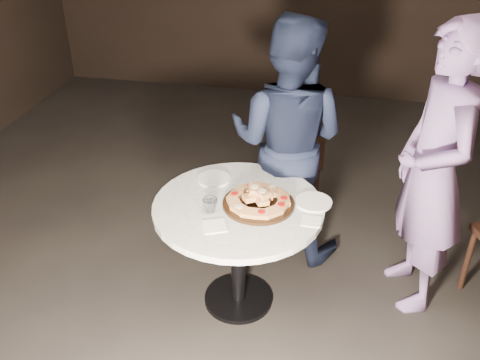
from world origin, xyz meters
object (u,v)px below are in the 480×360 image
object	(u,v)px
diner_teal	(433,174)
serving_board	(258,204)
focaccia_pile	(259,198)
water_glass	(210,205)
chair_far	(295,154)
diner_navy	(287,141)
table	(238,224)

from	to	relation	value
diner_teal	serving_board	bearing A→B (deg)	-88.66
focaccia_pile	water_glass	xyz separation A→B (m)	(-0.25, -0.11, -0.01)
serving_board	chair_far	bearing A→B (deg)	84.90
serving_board	water_glass	distance (m)	0.27
water_glass	diner_teal	world-z (taller)	diner_teal
serving_board	diner_navy	xyz separation A→B (m)	(0.08, 0.63, 0.09)
water_glass	chair_far	size ratio (longest dim) A/B	0.10
serving_board	focaccia_pile	bearing A→B (deg)	34.25
focaccia_pile	diner_teal	world-z (taller)	diner_teal
chair_far	diner_navy	bearing A→B (deg)	75.53
chair_far	diner_navy	xyz separation A→B (m)	(-0.02, -0.46, 0.34)
table	diner_navy	distance (m)	0.71
diner_navy	diner_teal	bearing A→B (deg)	168.78
serving_board	diner_teal	size ratio (longest dim) A/B	0.23
serving_board	diner_navy	bearing A→B (deg)	82.84
serving_board	diner_teal	world-z (taller)	diner_teal
diner_teal	diner_navy	bearing A→B (deg)	-127.19
focaccia_pile	water_glass	bearing A→B (deg)	-155.54
focaccia_pile	diner_teal	bearing A→B (deg)	16.55
water_glass	chair_far	world-z (taller)	chair_far
chair_far	table	bearing A→B (deg)	67.08
water_glass	diner_navy	world-z (taller)	diner_navy
water_glass	table	bearing A→B (deg)	35.25
focaccia_pile	water_glass	world-z (taller)	focaccia_pile
table	diner_navy	xyz separation A→B (m)	(0.19, 0.64, 0.23)
table	serving_board	distance (m)	0.18
chair_far	diner_navy	distance (m)	0.57
table	diner_teal	xyz separation A→B (m)	(1.05, 0.30, 0.29)
table	diner_teal	distance (m)	1.13
focaccia_pile	diner_teal	distance (m)	0.98
focaccia_pile	chair_far	xyz separation A→B (m)	(0.10, 1.09, -0.29)
serving_board	diner_teal	xyz separation A→B (m)	(0.94, 0.28, 0.14)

